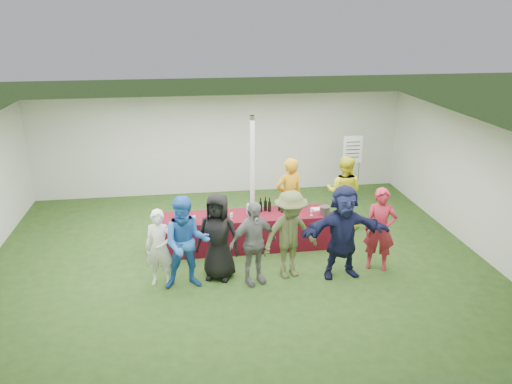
{
  "coord_description": "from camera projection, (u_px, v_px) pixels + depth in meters",
  "views": [
    {
      "loc": [
        -0.97,
        -9.24,
        4.76
      ],
      "look_at": [
        0.46,
        0.39,
        1.25
      ],
      "focal_mm": 35.0,
      "sensor_mm": 36.0,
      "label": 1
    }
  ],
  "objects": [
    {
      "name": "customer_1",
      "position": [
        186.0,
        243.0,
        8.91
      ],
      "size": [
        0.85,
        0.67,
        1.76
      ],
      "primitive_type": "imported",
      "rotation": [
        0.0,
        0.0,
        0.0
      ],
      "color": "blue",
      "rests_on": "ground"
    },
    {
      "name": "water_bottle",
      "position": [
        248.0,
        209.0,
        10.54
      ],
      "size": [
        0.07,
        0.07,
        0.23
      ],
      "color": "silver",
      "rests_on": "serving_table"
    },
    {
      "name": "wine_glasses",
      "position": [
        229.0,
        216.0,
        10.16
      ],
      "size": [
        2.81,
        0.13,
        0.16
      ],
      "color": "silver",
      "rests_on": "serving_table"
    },
    {
      "name": "customer_0",
      "position": [
        160.0,
        248.0,
        9.05
      ],
      "size": [
        0.6,
        0.46,
        1.47
      ],
      "primitive_type": "imported",
      "rotation": [
        0.0,
        0.0,
        -0.23
      ],
      "color": "white",
      "rests_on": "ground"
    },
    {
      "name": "customer_6",
      "position": [
        380.0,
        229.0,
        9.6
      ],
      "size": [
        0.71,
        0.6,
        1.66
      ],
      "primitive_type": "imported",
      "rotation": [
        0.0,
        0.0,
        -0.4
      ],
      "color": "maroon",
      "rests_on": "ground"
    },
    {
      "name": "serving_table",
      "position": [
        247.0,
        231.0,
        10.62
      ],
      "size": [
        3.6,
        0.8,
        0.75
      ],
      "primitive_type": "cube",
      "color": "#5D0C1C",
      "rests_on": "ground"
    },
    {
      "name": "staff_back",
      "position": [
        344.0,
        192.0,
        11.51
      ],
      "size": [
        1.04,
        0.97,
        1.71
      ],
      "primitive_type": "imported",
      "rotation": [
        0.0,
        0.0,
        2.63
      ],
      "color": "yellow",
      "rests_on": "ground"
    },
    {
      "name": "wine_list_sign",
      "position": [
        352.0,
        155.0,
        12.83
      ],
      "size": [
        0.5,
        0.03,
        1.8
      ],
      "color": "slate",
      "rests_on": "ground"
    },
    {
      "name": "customer_5",
      "position": [
        343.0,
        232.0,
        9.3
      ],
      "size": [
        1.7,
        0.58,
        1.82
      ],
      "primitive_type": "imported",
      "rotation": [
        0.0,
        0.0,
        0.02
      ],
      "color": "#15183B",
      "rests_on": "ground"
    },
    {
      "name": "ground",
      "position": [
        237.0,
        256.0,
        10.35
      ],
      "size": [
        60.0,
        60.0,
        0.0
      ],
      "primitive_type": "plane",
      "color": "#284719",
      "rests_on": "ground"
    },
    {
      "name": "dump_bucket",
      "position": [
        325.0,
        210.0,
        10.48
      ],
      "size": [
        0.22,
        0.22,
        0.18
      ],
      "primitive_type": "cylinder",
      "color": "slate",
      "rests_on": "serving_table"
    },
    {
      "name": "customer_4",
      "position": [
        290.0,
        235.0,
        9.29
      ],
      "size": [
        1.24,
        0.91,
        1.72
      ],
      "primitive_type": "imported",
      "rotation": [
        0.0,
        0.0,
        0.26
      ],
      "color": "#4F552E",
      "rests_on": "ground"
    },
    {
      "name": "customer_3",
      "position": [
        253.0,
        243.0,
        9.09
      ],
      "size": [
        1.02,
        0.68,
        1.61
      ],
      "primitive_type": "imported",
      "rotation": [
        0.0,
        0.0,
        0.33
      ],
      "color": "slate",
      "rests_on": "ground"
    },
    {
      "name": "wine_bottles",
      "position": [
        278.0,
        205.0,
        10.69
      ],
      "size": [
        0.87,
        0.14,
        0.32
      ],
      "color": "black",
      "rests_on": "serving_table"
    },
    {
      "name": "customer_2",
      "position": [
        218.0,
        237.0,
        9.25
      ],
      "size": [
        0.96,
        0.79,
        1.69
      ],
      "primitive_type": "imported",
      "rotation": [
        0.0,
        0.0,
        -0.36
      ],
      "color": "black",
      "rests_on": "ground"
    },
    {
      "name": "staff_pourer",
      "position": [
        289.0,
        197.0,
        11.05
      ],
      "size": [
        0.75,
        0.59,
        1.81
      ],
      "primitive_type": "imported",
      "rotation": [
        0.0,
        0.0,
        3.41
      ],
      "color": "#C68712",
      "rests_on": "ground"
    },
    {
      "name": "tent",
      "position": [
        252.0,
        176.0,
        11.07
      ],
      "size": [
        10.0,
        10.0,
        10.0
      ],
      "color": "white",
      "rests_on": "ground"
    },
    {
      "name": "bar_towel",
      "position": [
        319.0,
        209.0,
        10.75
      ],
      "size": [
        0.25,
        0.18,
        0.03
      ],
      "primitive_type": "cube",
      "color": "white",
      "rests_on": "serving_table"
    }
  ]
}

